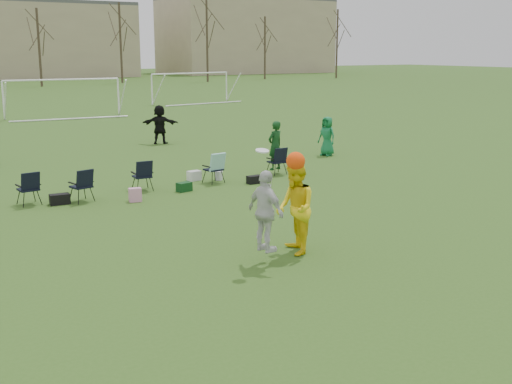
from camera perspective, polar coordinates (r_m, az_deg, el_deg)
ground at (r=13.25m, az=2.40°, el=-6.46°), size 260.00×260.00×0.00m
fielder_green_far at (r=26.76m, az=6.33°, el=4.96°), size 0.72×0.90×1.62m
fielder_black at (r=30.28m, az=-8.55°, el=5.97°), size 1.71×1.36×1.82m
center_contest at (r=13.45m, az=2.71°, el=-1.43°), size 1.73×1.42×2.42m
sideline_setup at (r=20.66m, az=-6.66°, el=1.98°), size 9.18×2.23×1.87m
goal_mid at (r=43.88m, az=-16.82°, el=8.91°), size 7.40×0.63×2.46m
goal_right at (r=53.64m, az=-5.83°, el=9.95°), size 7.35×1.14×2.46m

